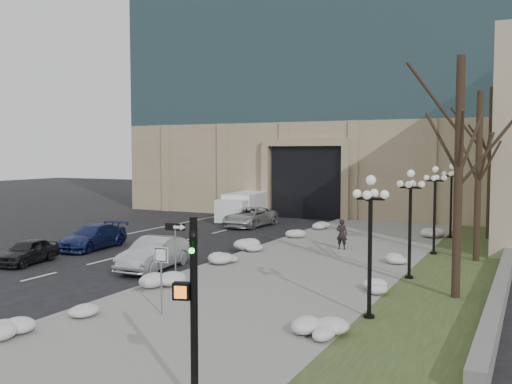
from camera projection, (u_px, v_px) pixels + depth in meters
ground at (40, 338)px, 16.90m from camera, size 160.00×160.00×0.00m
sidewalk at (316, 263)px, 27.88m from camera, size 9.00×40.00×0.12m
curb at (235, 256)px, 29.87m from camera, size 0.30×40.00×0.14m
grass_strip at (455, 276)px, 25.02m from camera, size 4.00×40.00×0.10m
stone_wall at (507, 265)px, 25.91m from camera, size 0.50×30.00×0.70m
office_tower at (369, 19)px, 55.50m from camera, size 40.00×24.70×36.00m
car_a at (28, 252)px, 28.04m from camera, size 2.08×3.80×1.23m
car_b at (155, 254)px, 26.66m from camera, size 2.00×4.72×1.51m
car_c at (93, 237)px, 32.39m from camera, size 2.23×4.83×1.37m
car_d at (250, 217)px, 42.05m from camera, size 2.64×5.26×1.43m
car_e at (244, 210)px, 47.08m from camera, size 2.20×4.44×1.45m
pedestrian at (342, 234)px, 31.56m from camera, size 0.63×0.43×1.68m
box_truck at (244, 207)px, 46.32m from camera, size 3.13×7.07×2.17m
one_way_sign at (178, 234)px, 23.78m from camera, size 0.95×0.28×2.52m
keep_sign at (161, 266)px, 18.79m from camera, size 0.51×0.11×2.37m
traffic_signal at (192, 317)px, 11.90m from camera, size 0.71×0.94×4.16m
snow_clump_b at (81, 310)px, 18.81m from camera, size 1.10×1.60×0.36m
snow_clump_c at (160, 281)px, 22.95m from camera, size 1.10×1.60×0.36m
snow_clump_d at (222, 258)px, 27.95m from camera, size 1.10×1.60×0.36m
snow_clump_e at (251, 247)px, 31.12m from camera, size 1.10×1.60×0.36m
snow_clump_f at (290, 235)px, 35.60m from camera, size 1.10×1.60×0.36m
snow_clump_g at (316, 226)px, 40.02m from camera, size 1.10×1.60×0.36m
snow_clump_h at (317, 331)px, 16.58m from camera, size 1.10×1.60×0.36m
snow_clump_i at (381, 288)px, 21.88m from camera, size 1.10×1.60×0.36m
snow_clump_j at (399, 261)px, 27.20m from camera, size 1.10×1.60×0.36m
snow_clump_k at (430, 234)px, 36.07m from camera, size 1.10×1.60×0.36m
snow_clump_l at (8, 329)px, 16.78m from camera, size 1.10×1.60×0.36m
lamppost_a at (370, 227)px, 18.40m from camera, size 1.18×1.18×4.76m
lamppost_b at (410, 209)px, 24.22m from camera, size 1.18×1.18×4.76m
lamppost_c at (435, 198)px, 30.03m from camera, size 1.18×1.18×4.76m
lamppost_d at (451, 191)px, 35.85m from camera, size 1.18×1.18×4.76m
tree_near at (459, 143)px, 20.82m from camera, size 3.20×3.20×9.00m
tree_mid at (479, 152)px, 28.00m from camera, size 3.20×3.20×8.50m
tree_far at (491, 142)px, 35.11m from camera, size 3.20×3.20×9.50m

